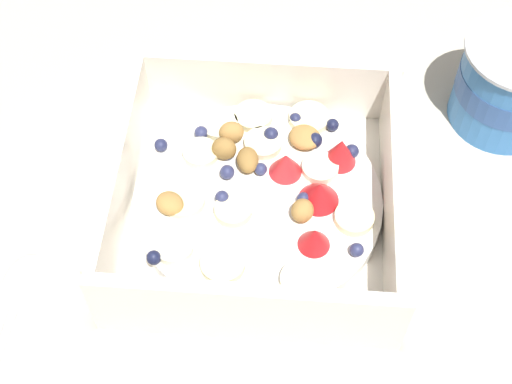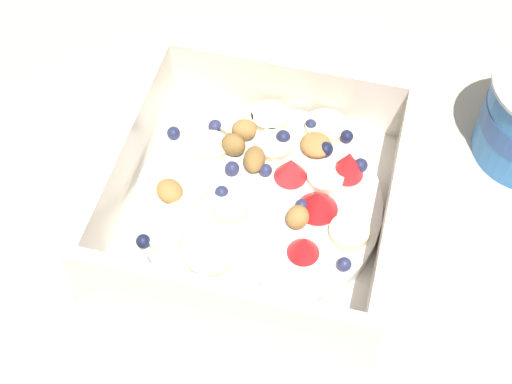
% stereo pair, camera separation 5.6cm
% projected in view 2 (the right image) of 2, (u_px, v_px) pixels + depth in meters
% --- Properties ---
extents(ground_plane, '(2.40, 2.40, 0.00)m').
position_uv_depth(ground_plane, '(253.00, 230.00, 0.58)').
color(ground_plane, beige).
extents(fruit_bowl, '(0.22, 0.22, 0.07)m').
position_uv_depth(fruit_bowl, '(258.00, 197.00, 0.57)').
color(fruit_bowl, white).
rests_on(fruit_bowl, ground).
extents(spoon, '(0.03, 0.17, 0.01)m').
position_uv_depth(spoon, '(2.00, 272.00, 0.55)').
color(spoon, silver).
rests_on(spoon, ground).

